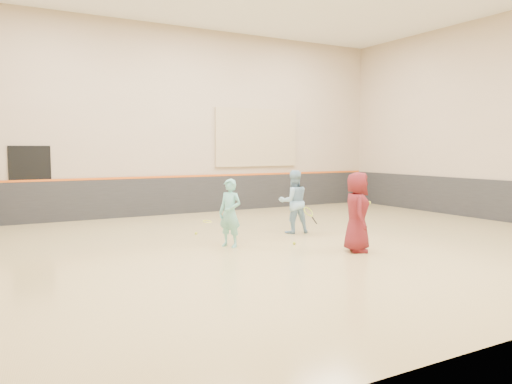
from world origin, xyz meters
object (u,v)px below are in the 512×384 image
girl (230,213)px  young_man (357,212)px  spare_racket (208,220)px  instructor (294,202)px

girl → young_man: bearing=20.4°
spare_racket → instructor: bearing=-67.9°
instructor → young_man: bearing=100.3°
instructor → spare_racket: bearing=-54.8°
instructor → spare_racket: size_ratio=2.61×
instructor → young_man: (-0.13, -2.53, 0.03)m
instructor → young_man: size_ratio=0.96×
instructor → spare_racket: (-1.13, 2.78, -0.72)m
girl → spare_racket: 3.78m
girl → instructor: size_ratio=0.93×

